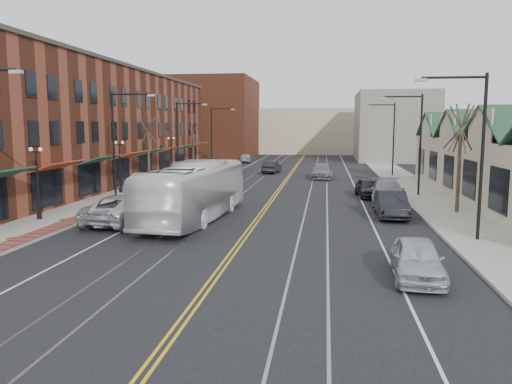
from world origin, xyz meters
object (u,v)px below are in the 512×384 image
(parked_suv, at_px, (125,209))
(parked_car_c, at_px, (387,192))
(transit_bus, at_px, (195,192))
(parked_car_d, at_px, (369,188))
(parked_car_b, at_px, (391,204))
(parked_car_a, at_px, (417,259))

(parked_suv, height_order, parked_car_c, parked_suv)
(parked_car_c, bearing_deg, transit_bus, -142.84)
(parked_car_d, bearing_deg, parked_car_b, -90.63)
(transit_bus, height_order, parked_car_d, transit_bus)
(transit_bus, bearing_deg, parked_car_b, -162.49)
(transit_bus, xyz_separation_m, parked_car_c, (12.28, 8.29, -0.89))
(parked_car_a, relative_size, parked_car_c, 0.75)
(parked_car_a, distance_m, parked_car_d, 21.54)
(parked_car_c, bearing_deg, parked_suv, -145.41)
(parked_car_c, relative_size, parked_car_d, 1.32)
(parked_car_a, relative_size, parked_car_b, 0.89)
(parked_suv, xyz_separation_m, parked_car_a, (15.00, -8.60, -0.11))
(transit_bus, distance_m, parked_car_d, 16.02)
(parked_car_a, height_order, parked_car_c, parked_car_c)
(parked_car_d, bearing_deg, parked_car_a, -95.00)
(parked_suv, bearing_deg, parked_car_a, 155.09)
(transit_bus, height_order, parked_car_c, transit_bus)
(transit_bus, relative_size, parked_car_c, 2.13)
(parked_car_a, bearing_deg, transit_bus, 141.36)
(parked_suv, distance_m, parked_car_b, 16.23)
(parked_car_d, bearing_deg, parked_suv, -144.21)
(parked_suv, xyz_separation_m, parked_car_c, (16.07, 9.83, -0.01))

